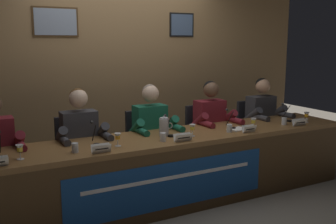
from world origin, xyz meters
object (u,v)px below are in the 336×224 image
Objects in this scene: juice_glass_right at (253,121)px; juice_glass_far_right at (306,115)px; panelist_center at (153,131)px; nameplate_left at (101,148)px; nameplate_center at (183,137)px; microphone_far_right at (287,115)px; chair_far_right at (254,135)px; chair_center at (146,150)px; juice_glass_far_left at (20,149)px; chair_left at (78,160)px; water_cup_left at (75,148)px; microphone_left at (95,137)px; nameplate_far_right at (300,122)px; microphone_center at (169,129)px; juice_glass_left at (118,137)px; microphone_right at (231,122)px; water_cup_far_right at (284,121)px; water_pitcher_central at (164,127)px; panelist_right at (213,124)px; juice_glass_center at (192,128)px; conference_table at (173,159)px; water_cup_right at (229,129)px; document_stack_right at (238,129)px; nameplate_right at (249,129)px; chair_right at (204,142)px; panelist_far_right at (265,118)px; panelist_left at (82,139)px; microphone_far_left at (1,149)px; water_cup_center at (163,138)px.

juice_glass_right and juice_glass_far_right have the same top height.
nameplate_left is at bearing -141.73° from panelist_center.
microphone_far_right is (1.62, 0.26, 0.03)m from nameplate_center.
chair_far_right is at bearing 92.42° from microphone_far_right.
juice_glass_far_left is at bearing -154.16° from chair_center.
microphone_far_right is at bearing -13.01° from chair_left.
microphone_left reaches higher than water_cup_left.
nameplate_far_right is at bearing -19.10° from chair_left.
nameplate_left is at bearing -31.30° from water_cup_left.
panelist_center reaches higher than microphone_center.
panelist_center is (0.60, 0.50, -0.10)m from juice_glass_left.
microphone_right is (0.78, -0.38, 0.09)m from panelist_center.
water_cup_far_right is 1.51m from water_pitcher_central.
water_pitcher_central is at bearing -158.38° from panelist_right.
chair_center is at bearing 107.43° from juice_glass_center.
water_pitcher_central is at bearing 102.96° from conference_table.
panelist_center is 0.38m from microphone_center.
water_cup_far_right is at bearing 0.74° from water_cup_right.
juice_glass_far_right reaches higher than conference_table.
microphone_far_right is at bearing 6.55° from document_stack_right.
juice_glass_center reaches higher than water_cup_right.
microphone_left is at bearing 170.06° from nameplate_right.
panelist_center is at bearing 158.32° from nameplate_far_right.
chair_right and chair_far_right have the same top height.
chair_right is at bearing 0.00° from chair_left.
chair_right is 3.76× the size of document_stack_right.
conference_table is 0.71m from water_cup_right.
panelist_far_right reaches higher than juice_glass_right.
panelist_left is 2.45m from chair_far_right.
nameplate_far_right is at bearing -10.59° from juice_glass_right.
water_cup_far_right is at bearing 0.05° from juice_glass_far_left.
water_cup_left and water_cup_far_right have the same top height.
conference_table is at bearing 176.00° from water_cup_right.
panelist_center is at bearing 90.85° from microphone_center.
chair_right is at bearing 104.08° from juice_glass_right.
water_cup_far_right is (0.80, 0.01, 0.00)m from water_cup_right.
juice_glass_far_left is 1.00× the size of juice_glass_far_right.
microphone_far_left is 1.45m from water_cup_center.
water_cup_right and water_cup_far_right have the same top height.
water_cup_left is 0.36× the size of document_stack_right.
microphone_far_left is at bearing 171.15° from nameplate_center.
juice_glass_far_left is at bearing -179.13° from juice_glass_left.
water_cup_center is 0.69× the size of juice_glass_far_right.
panelist_center is 9.81× the size of juice_glass_right.
microphone_far_left reaches higher than water_cup_center.
document_stack_right is at bearing 176.14° from water_cup_far_right.
juice_glass_far_left is 0.67m from nameplate_left.
nameplate_far_right is (2.39, -0.63, 0.06)m from panelist_left.
chair_right is 4.53× the size of nameplate_far_right.
water_cup_far_right is (1.46, -0.70, 0.33)m from chair_center.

